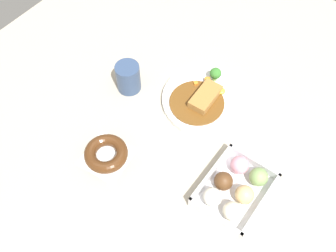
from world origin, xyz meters
TOP-DOWN VIEW (x-y plane):
  - ground_plane at (0.00, 0.00)m, footprint 1.60×1.60m
  - curry_plate at (-0.11, -0.04)m, footprint 0.27×0.27m
  - donut_box at (0.10, 0.19)m, footprint 0.20×0.16m
  - chocolate_ring_donut at (0.22, -0.15)m, footprint 0.14×0.14m
  - coffee_mug at (-0.02, -0.26)m, footprint 0.07×0.07m

SIDE VIEW (x-z plane):
  - ground_plane at x=0.00m, z-range 0.00..0.00m
  - curry_plate at x=-0.11m, z-range -0.02..0.05m
  - chocolate_ring_donut at x=0.22m, z-range 0.00..0.04m
  - donut_box at x=0.10m, z-range 0.00..0.06m
  - coffee_mug at x=-0.02m, z-range 0.00..0.09m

